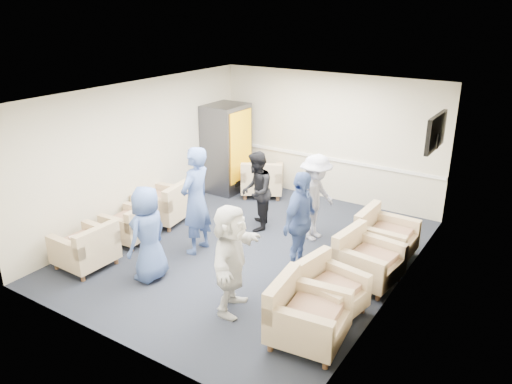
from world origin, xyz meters
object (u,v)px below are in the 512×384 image
Objects in this scene: armchair_left_mid at (132,226)px; person_mid_right at (300,222)px; armchair_right_midfar at (365,261)px; person_back_left at (256,191)px; armchair_left_far at (166,206)px; person_mid_left at (196,201)px; vending_machine at (227,148)px; person_back_right at (315,198)px; person_front_left at (148,234)px; armchair_right_midnear at (326,292)px; armchair_right_near at (304,317)px; armchair_right_far at (383,238)px; armchair_left_near at (87,249)px; armchair_corner at (262,180)px; person_front_right at (231,259)px.

person_mid_right reaches higher than armchair_left_mid.
person_back_left is (-2.43, 0.73, 0.41)m from armchair_right_midfar.
armchair_left_far is 1.52m from person_mid_left.
armchair_left_mid is 0.41× the size of vending_machine.
armchair_right_midfar is at bearing -117.95° from person_back_right.
armchair_right_midnear is at bearing 100.11° from person_front_left.
armchair_right_near is at bearing 74.34° from armchair_left_mid.
armchair_left_mid is 0.50× the size of person_back_right.
armchair_left_far is 4.12m from armchair_right_far.
armchair_left_near is 4.85m from armchair_right_far.
person_mid_left is at bearing 71.28° from armchair_corner.
person_front_left is at bearing 127.34° from armchair_right_midfar.
armchair_left_near is at bearing -77.03° from person_front_left.
person_back_left is (-2.29, 1.79, 0.43)m from armchair_right_midnear.
armchair_right_near is at bearing 179.73° from armchair_right_far.
person_back_left is at bearing 55.22° from person_mid_right.
person_mid_right reaches higher than armchair_right_midfar.
person_back_right is 1.01× the size of person_front_right.
vending_machine reaches higher than person_front_right.
person_mid_left reaches higher than armchair_right_midfar.
armchair_right_midfar is at bearing -176.05° from armchair_right_far.
armchair_right_far is at bearing 129.64° from armchair_corner.
person_mid_left reaches higher than armchair_right_near.
person_back_left is 1.68m from person_mid_right.
person_back_right reaches higher than armchair_right_near.
armchair_right_far is at bearing 128.72° from armchair_left_near.
armchair_corner is at bearing 61.83° from armchair_right_midfar.
armchair_right_midnear is at bearing 84.84° from armchair_left_mid.
armchair_left_far reaches higher than armchair_right_midfar.
armchair_left_near is at bearing -3.56° from armchair_left_far.
armchair_corner is 3.35m from person_mid_right.
armchair_right_midnear is at bearing 178.70° from armchair_right_midfar.
armchair_left_near is 4.19m from vending_machine.
armchair_corner reaches higher than armchair_right_far.
armchair_right_midfar is 1.08× the size of armchair_right_far.
person_mid_left is at bearing 59.39° from armchair_right_near.
person_mid_right is (2.98, 0.73, 0.52)m from armchair_left_mid.
armchair_right_near is 0.65× the size of person_front_left.
armchair_right_near is (3.90, -0.86, 0.05)m from armchair_left_mid.
armchair_left_near is 1.07m from armchair_left_mid.
armchair_right_near reaches higher than armchair_right_far.
armchair_right_midnear is 0.79× the size of armchair_corner.
person_mid_left is at bearing 108.29° from armchair_right_midfar.
armchair_right_midnear is 1.07× the size of armchair_right_far.
vending_machine is 1.31× the size of person_back_left.
armchair_right_near is 3.02m from person_back_right.
person_mid_left reaches higher than armchair_right_far.
armchair_left_near is at bearing -54.67° from person_back_left.
armchair_left_far is at bearing 84.59° from person_mid_right.
vending_machine is (-0.06, 2.12, 0.63)m from armchair_left_far.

